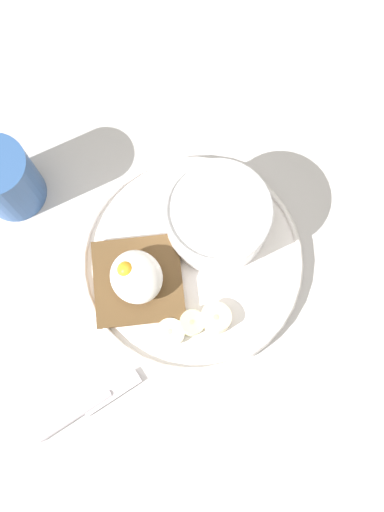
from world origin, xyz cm
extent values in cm
cube|color=beige|center=(0.00, 0.00, 1.00)|extent=(120.00, 120.00, 2.00)
cylinder|color=white|center=(0.00, 0.00, 2.50)|extent=(25.38, 25.38, 1.00)
torus|color=white|center=(0.00, 0.00, 3.30)|extent=(25.18, 25.18, 0.60)
cylinder|color=white|center=(2.16, -4.52, 5.86)|extent=(11.58, 11.58, 5.71)
torus|color=white|center=(2.16, -4.52, 8.71)|extent=(11.78, 11.78, 0.60)
cylinder|color=#CCB58D|center=(2.16, -4.52, 5.46)|extent=(10.18, 10.18, 4.52)
ellipsoid|color=#CCB58D|center=(2.16, -4.52, 7.52)|extent=(9.67, 9.67, 1.20)
ellipsoid|color=#CEB18C|center=(4.67, -2.28, 7.83)|extent=(1.13, 1.57, 0.62)
ellipsoid|color=tan|center=(0.57, -7.52, 7.80)|extent=(1.41, 1.00, 0.56)
ellipsoid|color=tan|center=(1.19, -4.80, 7.92)|extent=(1.36, 1.95, 0.79)
cube|color=brown|center=(0.84, 6.46, 4.21)|extent=(12.94, 12.94, 0.30)
cube|color=brown|center=(0.84, 6.46, 3.65)|extent=(12.68, 12.68, 1.31)
ellipsoid|color=white|center=(0.84, 6.46, 6.02)|extent=(6.05, 5.61, 3.43)
sphere|color=orange|center=(1.76, 7.03, 6.81)|extent=(2.20, 2.20, 2.20)
cylinder|color=#F9EFC4|center=(-5.88, 6.28, 3.74)|extent=(3.90, 3.77, 1.77)
cylinder|color=beige|center=(-5.88, 6.28, 4.33)|extent=(0.68, 0.68, 0.23)
cylinder|color=#FBE7BC|center=(-7.11, 1.17, 3.84)|extent=(4.91, 4.94, 2.01)
cylinder|color=#C4B493|center=(-7.11, 1.17, 4.49)|extent=(0.87, 0.87, 0.25)
cylinder|color=beige|center=(-6.22, 3.73, 3.81)|extent=(2.97, 3.15, 1.85)
cylinder|color=#B1B083|center=(-6.22, 3.73, 4.50)|extent=(0.53, 0.54, 0.21)
cylinder|color=#2E538E|center=(17.85, 13.66, 6.45)|extent=(7.15, 7.15, 8.90)
cylinder|color=silver|center=(-8.36, 19.48, 2.40)|extent=(1.16, 8.88, 0.80)
cube|color=silver|center=(-8.18, 15.06, 2.40)|extent=(1.88, 7.06, 0.30)
camera|label=1|loc=(-12.84, 7.57, 66.05)|focal=40.00mm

